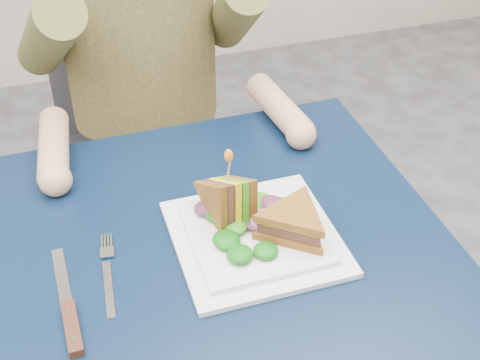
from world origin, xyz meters
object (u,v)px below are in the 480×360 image
object	(u,v)px
chair	(142,119)
sandwich_flat	(294,222)
sandwich_upright	(229,202)
table	(221,285)
plate	(255,236)
fork	(108,276)
knife	(70,318)

from	to	relation	value
chair	sandwich_flat	bearing A→B (deg)	-81.06
chair	sandwich_upright	distance (m)	0.71
table	sandwich_upright	size ratio (longest dim) A/B	5.37
plate	chair	bearing A→B (deg)	94.91
fork	knife	size ratio (longest dim) A/B	0.81
sandwich_flat	sandwich_upright	bearing A→B (deg)	140.56
fork	knife	distance (m)	0.10
knife	sandwich_upright	bearing A→B (deg)	23.98
fork	sandwich_flat	bearing A→B (deg)	-3.27
chair	plate	xyz separation A→B (m)	(0.06, -0.72, 0.20)
sandwich_flat	sandwich_upright	distance (m)	0.11
fork	plate	bearing A→B (deg)	1.93
table	knife	bearing A→B (deg)	-163.41
table	knife	xyz separation A→B (m)	(-0.24, -0.07, 0.09)
chair	knife	distance (m)	0.85
plate	sandwich_flat	size ratio (longest dim) A/B	1.38
fork	table	bearing A→B (deg)	1.05
sandwich_flat	knife	bearing A→B (deg)	-171.71
chair	sandwich_flat	world-z (taller)	chair
table	chair	bearing A→B (deg)	90.00
chair	sandwich_upright	xyz separation A→B (m)	(0.03, -0.67, 0.24)
table	plate	size ratio (longest dim) A/B	2.88
fork	knife	bearing A→B (deg)	-133.01
table	plate	xyz separation A→B (m)	(0.06, 0.00, 0.09)
sandwich_upright	fork	bearing A→B (deg)	-165.86
plate	knife	size ratio (longest dim) A/B	1.18
table	sandwich_flat	xyz separation A→B (m)	(0.12, -0.02, 0.12)
fork	sandwich_upright	bearing A→B (deg)	14.14
plate	fork	xyz separation A→B (m)	(-0.24, -0.01, -0.01)
sandwich_flat	knife	xyz separation A→B (m)	(-0.36, -0.05, -0.04)
table	sandwich_flat	distance (m)	0.17
plate	fork	bearing A→B (deg)	-178.07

